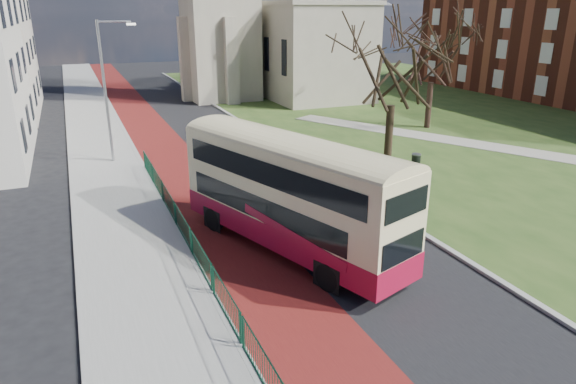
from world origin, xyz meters
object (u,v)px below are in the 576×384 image
winter_tree_near (394,58)px  litter_bin (416,161)px  bus (289,190)px  winter_tree_far (434,45)px  streetlamp (107,85)px

winter_tree_near → litter_bin: winter_tree_near is taller
bus → winter_tree_far: size_ratio=1.17×
streetlamp → litter_bin: bearing=-27.5°
bus → litter_bin: bus is taller
winter_tree_far → litter_bin: size_ratio=10.25×
litter_bin → bus: bearing=-147.6°
streetlamp → litter_bin: (15.70, -8.16, -4.12)m
streetlamp → litter_bin: 18.17m
bus → winter_tree_far: bearing=21.4°
streetlamp → litter_bin: streetlamp is taller
streetlamp → winter_tree_near: bearing=-22.7°
streetlamp → winter_tree_near: (15.02, -6.29, 1.46)m
streetlamp → winter_tree_far: bearing=1.3°
bus → winter_tree_near: size_ratio=1.20×
streetlamp → winter_tree_far: size_ratio=0.90×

